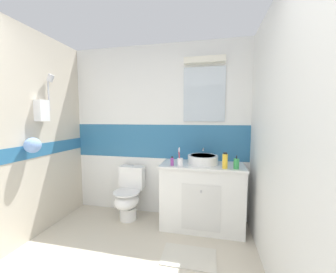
{
  "coord_description": "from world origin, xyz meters",
  "views": [
    {
      "loc": [
        0.77,
        -0.4,
        1.44
      ],
      "look_at": [
        0.29,
        1.83,
        1.23
      ],
      "focal_mm": 21.01,
      "sensor_mm": 36.0,
      "label": 1
    }
  ],
  "objects": [
    {
      "name": "wall_right_plain",
      "position": [
        1.35,
        1.2,
        1.25
      ],
      "size": [
        0.1,
        3.48,
        2.5
      ],
      "primitive_type": "cube",
      "color": "white",
      "rests_on": "ground_plane"
    },
    {
      "name": "toilet",
      "position": [
        -0.36,
        2.15,
        0.35
      ],
      "size": [
        0.37,
        0.5,
        0.75
      ],
      "color": "white",
      "rests_on": "ground_plane"
    },
    {
      "name": "shampoo_bottle_tall",
      "position": [
        0.95,
        1.98,
        0.94
      ],
      "size": [
        0.06,
        0.06,
        0.19
      ],
      "color": "yellow",
      "rests_on": "vanity_cabinet"
    },
    {
      "name": "soap_dispenser",
      "position": [
        1.08,
        1.99,
        0.91
      ],
      "size": [
        0.06,
        0.06,
        0.16
      ],
      "color": "green",
      "rests_on": "vanity_cabinet"
    },
    {
      "name": "bath_mat",
      "position": [
        0.58,
        1.53,
        0.01
      ],
      "size": [
        0.56,
        0.35,
        0.01
      ],
      "primitive_type": "cube",
      "color": "beige",
      "rests_on": "ground_plane"
    },
    {
      "name": "toothbrush_cup",
      "position": [
        0.41,
        1.97,
        0.91
      ],
      "size": [
        0.07,
        0.07,
        0.23
      ],
      "color": "white",
      "rests_on": "vanity_cabinet"
    },
    {
      "name": "sink_basin",
      "position": [
        0.68,
        2.19,
        0.91
      ],
      "size": [
        0.39,
        0.44,
        0.18
      ],
      "color": "white",
      "rests_on": "vanity_cabinet"
    },
    {
      "name": "wall_left_shower_alcove",
      "position": [
        -1.35,
        1.2,
        1.25
      ],
      "size": [
        0.29,
        3.48,
        2.5
      ],
      "color": "beige",
      "rests_on": "ground_plane"
    },
    {
      "name": "perfume_flask_small",
      "position": [
        0.31,
        1.99,
        0.91
      ],
      "size": [
        0.04,
        0.03,
        0.12
      ],
      "color": "#993F99",
      "rests_on": "vanity_cabinet"
    },
    {
      "name": "wall_back_tiled",
      "position": [
        0.01,
        2.45,
        1.26
      ],
      "size": [
        3.2,
        0.2,
        2.5
      ],
      "color": "white",
      "rests_on": "ground_plane"
    },
    {
      "name": "vanity_cabinet",
      "position": [
        0.67,
        2.15,
        0.43
      ],
      "size": [
        1.06,
        0.52,
        0.85
      ],
      "color": "white",
      "rests_on": "ground_plane"
    }
  ]
}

